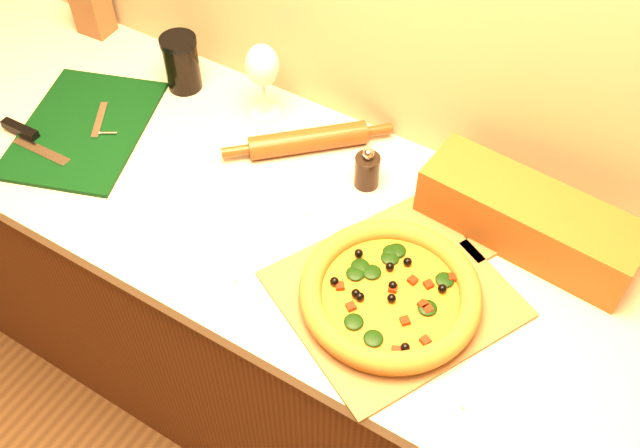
{
  "coord_description": "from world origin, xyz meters",
  "views": [
    {
      "loc": [
        0.49,
        0.58,
        2.06
      ],
      "look_at": [
        0.0,
        1.38,
        0.96
      ],
      "focal_mm": 40.0,
      "sensor_mm": 36.0,
      "label": 1
    }
  ],
  "objects": [
    {
      "name": "cabinet",
      "position": [
        0.0,
        1.43,
        0.43
      ],
      "size": [
        2.8,
        0.65,
        0.86
      ],
      "primitive_type": "cube",
      "color": "#47210F",
      "rests_on": "ground"
    },
    {
      "name": "countertop",
      "position": [
        0.0,
        1.43,
        0.88
      ],
      "size": [
        2.84,
        0.68,
        0.04
      ],
      "primitive_type": "cube",
      "color": "beige",
      "rests_on": "cabinet"
    },
    {
      "name": "pizza_peel",
      "position": [
        0.2,
        1.35,
        0.9
      ],
      "size": [
        0.52,
        0.6,
        0.01
      ],
      "rotation": [
        0.0,
        0.0,
        -0.47
      ],
      "color": "brown",
      "rests_on": "countertop"
    },
    {
      "name": "pizza",
      "position": [
        0.2,
        1.32,
        0.93
      ],
      "size": [
        0.35,
        0.35,
        0.05
      ],
      "color": "#C58031",
      "rests_on": "pizza_peel"
    },
    {
      "name": "cutting_board",
      "position": [
        -0.67,
        1.37,
        0.91
      ],
      "size": [
        0.4,
        0.47,
        0.03
      ],
      "rotation": [
        0.0,
        0.0,
        0.34
      ],
      "color": "black",
      "rests_on": "countertop"
    },
    {
      "name": "bottle_cap",
      "position": [
        -0.6,
        1.31,
        0.9
      ],
      "size": [
        0.03,
        0.03,
        0.01
      ],
      "primitive_type": "cylinder",
      "rotation": [
        0.0,
        0.0,
        -0.25
      ],
      "color": "black",
      "rests_on": "countertop"
    },
    {
      "name": "pepper_grinder",
      "position": [
        0.0,
        1.57,
        0.94
      ],
      "size": [
        0.06,
        0.06,
        0.11
      ],
      "color": "black",
      "rests_on": "countertop"
    },
    {
      "name": "rolling_pin",
      "position": [
        -0.17,
        1.6,
        0.93
      ],
      "size": [
        0.31,
        0.29,
        0.06
      ],
      "rotation": [
        0.0,
        0.0,
        0.76
      ],
      "color": "#5E3310",
      "rests_on": "countertop"
    },
    {
      "name": "bread_bag",
      "position": [
        0.36,
        1.61,
        0.96
      ],
      "size": [
        0.46,
        0.18,
        0.12
      ],
      "primitive_type": "cube",
      "rotation": [
        0.0,
        0.0,
        -0.08
      ],
      "color": "brown",
      "rests_on": "countertop"
    },
    {
      "name": "wine_glass",
      "position": [
        -0.32,
        1.65,
        1.04
      ],
      "size": [
        0.08,
        0.08,
        0.2
      ],
      "color": "silver",
      "rests_on": "countertop"
    },
    {
      "name": "paper_bag",
      "position": [
        -0.91,
        1.7,
        0.99
      ],
      "size": [
        0.09,
        0.07,
        0.17
      ],
      "primitive_type": "cube",
      "rotation": [
        0.0,
        0.0,
        0.05
      ],
      "color": "brown",
      "rests_on": "countertop"
    },
    {
      "name": "dark_jar",
      "position": [
        -0.56,
        1.63,
        0.97
      ],
      "size": [
        0.09,
        0.09,
        0.15
      ],
      "color": "black",
      "rests_on": "countertop"
    }
  ]
}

